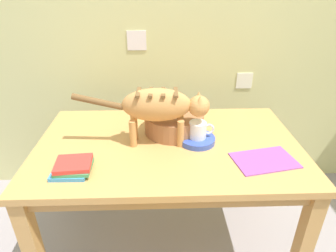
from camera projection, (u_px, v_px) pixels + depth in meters
wall_rear at (179, 25)px, 1.98m from camera, size 4.82×0.11×2.50m
dining_table at (168, 156)px, 1.59m from camera, size 1.40×0.85×0.76m
cat at (161, 107)px, 1.46m from camera, size 0.69×0.14×0.30m
saucer_bowl at (197, 140)px, 1.55m from camera, size 0.19×0.19×0.03m
coffee_mug at (198, 130)px, 1.52m from camera, size 0.13×0.09×0.09m
magazine at (264, 160)px, 1.40m from camera, size 0.32×0.25×0.01m
book_stack at (73, 167)px, 1.31m from camera, size 0.18×0.15×0.06m
wicker_basket at (174, 122)px, 1.64m from camera, size 0.33×0.33×0.11m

